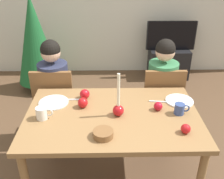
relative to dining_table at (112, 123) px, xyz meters
name	(u,v)px	position (x,y,z in m)	size (l,w,h in m)	color
dining_table	(112,123)	(0.00, 0.00, 0.00)	(1.40, 0.90, 0.75)	olive
chair_left	(56,102)	(-0.58, 0.61, -0.15)	(0.40, 0.40, 0.90)	brown
chair_right	(161,101)	(0.53, 0.61, -0.15)	(0.40, 0.40, 0.90)	brown
person_left_child	(56,95)	(-0.58, 0.64, -0.10)	(0.30, 0.30, 1.17)	#33384C
person_right_child	(161,94)	(0.53, 0.64, -0.10)	(0.30, 0.30, 1.17)	#33384C
tv_stand	(168,63)	(0.99, 2.30, -0.43)	(0.64, 0.40, 0.48)	black
tv	(171,36)	(0.99, 2.30, 0.04)	(0.79, 0.05, 0.46)	black
christmas_tree	(35,40)	(-1.08, 1.90, 0.11)	(0.63, 0.63, 1.49)	brown
candle_centerpiece	(118,107)	(0.05, -0.01, 0.16)	(0.09, 0.09, 0.37)	red
plate_left	(54,102)	(-0.51, 0.19, 0.09)	(0.25, 0.25, 0.01)	silver
plate_right	(179,101)	(0.59, 0.19, 0.09)	(0.24, 0.24, 0.01)	white
mug_left	(42,113)	(-0.55, -0.05, 0.13)	(0.13, 0.09, 0.10)	silver
mug_right	(180,109)	(0.54, 0.00, 0.13)	(0.12, 0.08, 0.09)	#33477F
fork_left	(75,99)	(-0.33, 0.24, 0.09)	(0.18, 0.01, 0.01)	silver
fork_right	(160,102)	(0.41, 0.18, 0.09)	(0.18, 0.01, 0.01)	silver
bowl_walnuts	(103,134)	(-0.07, -0.28, 0.11)	(0.15, 0.15, 0.05)	brown
apple_near_candle	(186,129)	(0.52, -0.25, 0.12)	(0.07, 0.07, 0.07)	red
apple_by_left_plate	(158,106)	(0.38, 0.06, 0.12)	(0.07, 0.07, 0.07)	red
apple_by_right_mug	(83,103)	(-0.25, 0.12, 0.13)	(0.09, 0.09, 0.09)	red
apple_far_edge	(85,94)	(-0.24, 0.26, 0.13)	(0.09, 0.09, 0.09)	red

